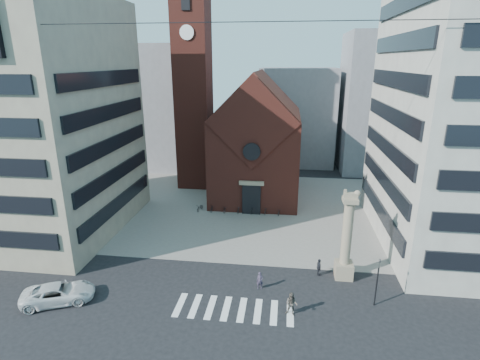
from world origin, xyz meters
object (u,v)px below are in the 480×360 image
pedestrian_0 (260,281)px  traffic_light (377,281)px  lion_column (346,244)px  scooter_0 (200,207)px  pedestrian_2 (319,267)px  pedestrian_1 (292,304)px  white_car (59,293)px

pedestrian_0 → traffic_light: bearing=-13.8°
lion_column → scooter_0: 22.23m
traffic_light → scooter_0: (-18.95, 18.06, -1.79)m
pedestrian_0 → pedestrian_2: size_ratio=0.95×
lion_column → pedestrian_0: bearing=-159.5°
lion_column → pedestrian_1: size_ratio=4.39×
pedestrian_1 → scooter_0: size_ratio=1.17×
lion_column → scooter_0: size_ratio=5.14×
white_car → pedestrian_1: bearing=-110.5°
traffic_light → pedestrian_1: traffic_light is taller
white_car → scooter_0: white_car is taller
pedestrian_0 → pedestrian_1: pedestrian_1 is taller
white_car → pedestrian_0: bearing=-99.1°
lion_column → pedestrian_1: lion_column is taller
pedestrian_1 → white_car: bearing=-162.9°
traffic_light → white_car: bearing=-173.8°
white_car → pedestrian_1: pedestrian_1 is taller
white_car → pedestrian_0: pedestrian_0 is taller
pedestrian_1 → scooter_0: pedestrian_1 is taller
pedestrian_2 → lion_column: bearing=-102.1°
pedestrian_0 → scooter_0: (-9.36, 16.90, -0.31)m
lion_column → white_car: bearing=-164.2°
white_car → lion_column: bearing=-96.9°
traffic_light → pedestrian_0: size_ratio=2.67×
traffic_light → pedestrian_2: 6.02m
traffic_light → white_car: 26.35m
scooter_0 → pedestrian_1: bearing=-46.9°
traffic_light → pedestrian_0: 9.78m
traffic_light → pedestrian_2: bearing=136.8°
traffic_light → white_car: (-26.16, -2.85, -1.49)m
white_car → pedestrian_2: bearing=-95.3°
lion_column → pedestrian_0: (-7.60, -2.84, -2.65)m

